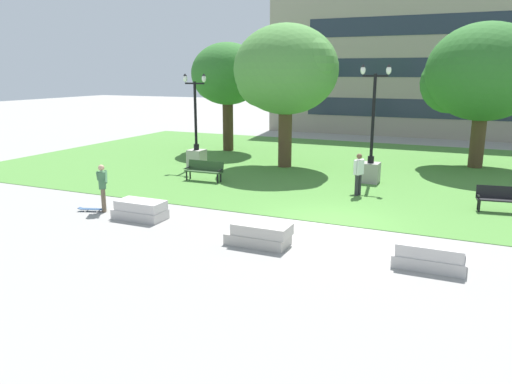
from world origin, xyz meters
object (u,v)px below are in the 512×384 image
(concrete_block_center, at_px, (140,210))
(concrete_block_right, at_px, (430,256))
(person_skateboarder, at_px, (102,185))
(skateboard, at_px, (92,209))
(park_bench_near_right, at_px, (503,197))
(lamp_post_left, at_px, (371,159))
(park_bench_near_left, at_px, (204,169))
(lamp_post_right, at_px, (196,148))
(concrete_block_left, at_px, (260,234))
(person_bystander_near_lawn, at_px, (359,172))

(concrete_block_center, relative_size, concrete_block_right, 1.00)
(person_skateboarder, relative_size, skateboard, 1.66)
(skateboard, xyz_separation_m, park_bench_near_right, (13.49, 5.97, 0.45))
(skateboard, height_order, lamp_post_left, lamp_post_left)
(skateboard, xyz_separation_m, park_bench_near_left, (1.13, 6.15, 0.45))
(park_bench_near_right, relative_size, lamp_post_right, 0.39)
(skateboard, bearing_deg, park_bench_near_left, 79.64)
(lamp_post_left, height_order, lamp_post_right, lamp_post_left)
(concrete_block_left, bearing_deg, person_bystander_near_lawn, 79.81)
(park_bench_near_left, xyz_separation_m, lamp_post_left, (7.02, 2.74, 0.53))
(concrete_block_left, distance_m, lamp_post_right, 12.58)
(concrete_block_left, distance_m, lamp_post_left, 9.75)
(person_skateboarder, height_order, person_bystander_near_lawn, person_bystander_near_lawn)
(park_bench_near_left, distance_m, park_bench_near_right, 12.37)
(skateboard, xyz_separation_m, lamp_post_left, (8.15, 8.89, 0.99))
(skateboard, bearing_deg, person_skateboarder, 26.56)
(skateboard, distance_m, lamp_post_right, 9.09)
(person_skateboarder, bearing_deg, park_bench_near_right, 23.80)
(concrete_block_center, distance_m, park_bench_near_left, 6.26)
(skateboard, relative_size, person_bystander_near_lawn, 0.60)
(concrete_block_center, bearing_deg, person_bystander_near_lawn, 46.08)
(park_bench_near_right, xyz_separation_m, person_bystander_near_lawn, (-5.29, 0.29, 0.44))
(concrete_block_center, distance_m, lamp_post_left, 10.76)
(concrete_block_center, relative_size, park_bench_near_left, 0.99)
(concrete_block_center, xyz_separation_m, person_skateboarder, (-1.76, 0.21, 0.67))
(concrete_block_right, height_order, park_bench_near_right, park_bench_near_right)
(person_skateboarder, xyz_separation_m, park_bench_near_left, (0.74, 5.96, -0.43))
(concrete_block_right, distance_m, person_bystander_near_lawn, 7.66)
(concrete_block_right, bearing_deg, lamp_post_left, 110.25)
(concrete_block_right, distance_m, person_skateboarder, 11.29)
(person_skateboarder, relative_size, park_bench_near_right, 0.92)
(park_bench_near_right, bearing_deg, park_bench_near_left, 179.17)
(lamp_post_right, bearing_deg, park_bench_near_right, -11.79)
(concrete_block_left, relative_size, person_bystander_near_lawn, 1.09)
(concrete_block_right, distance_m, skateboard, 11.64)
(park_bench_near_right, bearing_deg, skateboard, -156.12)
(concrete_block_right, xyz_separation_m, person_bystander_near_lawn, (-3.43, 6.81, 0.68))
(concrete_block_center, height_order, concrete_block_left, same)
(concrete_block_left, relative_size, skateboard, 1.81)
(concrete_block_left, distance_m, skateboard, 6.98)
(concrete_block_left, xyz_separation_m, person_skateboarder, (-6.55, 0.95, 0.67))
(concrete_block_center, relative_size, lamp_post_right, 0.37)
(person_skateboarder, distance_m, park_bench_near_left, 6.02)
(person_skateboarder, height_order, park_bench_near_right, person_skateboarder)
(concrete_block_left, relative_size, person_skateboarder, 1.09)
(person_skateboarder, bearing_deg, lamp_post_left, 48.25)
(concrete_block_right, xyz_separation_m, park_bench_near_left, (-10.50, 6.70, 0.23))
(lamp_post_left, xyz_separation_m, lamp_post_right, (-9.13, 0.11, -0.07))
(concrete_block_right, xyz_separation_m, lamp_post_left, (-3.48, 9.44, 0.76))
(park_bench_near_left, xyz_separation_m, lamp_post_right, (-2.11, 2.84, 0.46))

